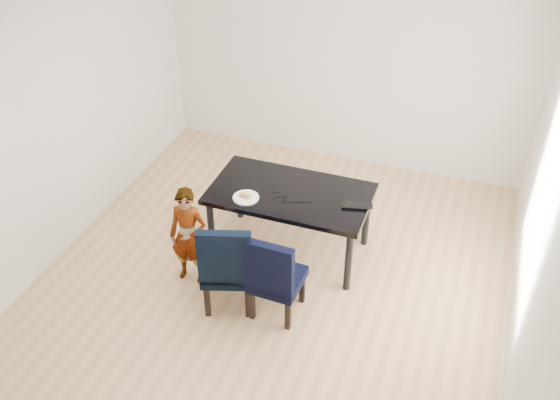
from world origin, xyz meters
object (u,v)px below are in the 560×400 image
(chair_left, at_px, (228,261))
(laptop, at_px, (357,203))
(dining_table, at_px, (290,222))
(child, at_px, (189,236))
(chair_right, at_px, (277,273))
(plate, at_px, (246,198))

(chair_left, bearing_deg, laptop, 25.80)
(dining_table, distance_m, child, 1.08)
(chair_left, xyz_separation_m, child, (-0.49, 0.18, 0.03))
(chair_left, bearing_deg, chair_right, -13.04)
(plate, bearing_deg, chair_left, -82.80)
(chair_left, xyz_separation_m, chair_right, (0.47, 0.04, -0.03))
(chair_right, xyz_separation_m, laptop, (0.50, 0.89, 0.30))
(chair_left, xyz_separation_m, plate, (-0.08, 0.66, 0.26))
(child, bearing_deg, plate, 44.94)
(chair_right, xyz_separation_m, plate, (-0.55, 0.62, 0.29))
(chair_left, height_order, laptop, chair_left)
(chair_left, height_order, chair_right, chair_left)
(chair_right, bearing_deg, chair_left, -172.97)
(dining_table, xyz_separation_m, chair_left, (-0.29, -0.91, 0.12))
(plate, relative_size, laptop, 0.87)
(plate, bearing_deg, dining_table, 34.12)
(chair_right, distance_m, plate, 0.88)
(chair_left, distance_m, plate, 0.71)
(chair_left, bearing_deg, plate, 79.20)
(child, bearing_deg, chair_left, -24.70)
(chair_right, bearing_deg, child, 173.98)
(chair_left, relative_size, laptop, 3.33)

